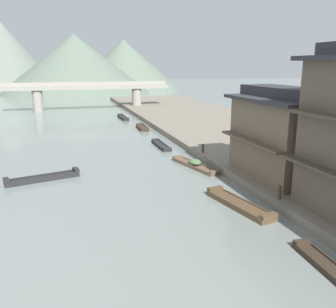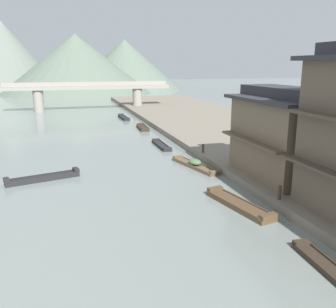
# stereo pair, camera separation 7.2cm
# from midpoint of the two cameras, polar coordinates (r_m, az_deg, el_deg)

# --- Properties ---
(riverbank_right) EXTENTS (18.00, 110.00, 0.61)m
(riverbank_right) POSITION_cam_midpoint_polar(r_m,az_deg,el_deg) (39.49, 15.00, 2.14)
(riverbank_right) COLOR slate
(riverbank_right) RESTS_ON ground
(boat_moored_nearest) EXTENTS (1.18, 5.16, 0.34)m
(boat_moored_nearest) POSITION_cam_midpoint_polar(r_m,az_deg,el_deg) (16.28, 25.49, -17.08)
(boat_moored_nearest) COLOR #33281E
(boat_moored_nearest) RESTS_ON ground
(boat_moored_second) EXTENTS (5.27, 2.10, 0.57)m
(boat_moored_second) POSITION_cam_midpoint_polar(r_m,az_deg,el_deg) (27.42, -19.41, -3.66)
(boat_moored_second) COLOR #232326
(boat_moored_second) RESTS_ON ground
(boat_moored_third) EXTENTS (0.91, 4.79, 0.40)m
(boat_moored_third) POSITION_cam_midpoint_polar(r_m,az_deg,el_deg) (36.51, -1.01, 1.39)
(boat_moored_third) COLOR #232326
(boat_moored_third) RESTS_ON ground
(boat_moored_far) EXTENTS (1.10, 5.15, 0.50)m
(boat_moored_far) POSITION_cam_midpoint_polar(r_m,az_deg,el_deg) (56.23, -7.09, 5.82)
(boat_moored_far) COLOR #232326
(boat_moored_far) RESTS_ON ground
(boat_midriver_drifting) EXTENTS (2.31, 5.66, 0.69)m
(boat_midriver_drifting) POSITION_cam_midpoint_polar(r_m,az_deg,el_deg) (29.21, 4.42, -1.73)
(boat_midriver_drifting) COLOR brown
(boat_midriver_drifting) RESTS_ON ground
(boat_midriver_upstream) EXTENTS (1.28, 4.04, 0.51)m
(boat_midriver_upstream) POSITION_cam_midpoint_polar(r_m,az_deg,el_deg) (46.69, -4.03, 4.21)
(boat_midriver_upstream) COLOR #33281E
(boat_midriver_upstream) RESTS_ON ground
(boat_upstream_distant) EXTENTS (2.15, 5.31, 0.51)m
(boat_upstream_distant) POSITION_cam_midpoint_polar(r_m,az_deg,el_deg) (21.55, 11.42, -8.01)
(boat_upstream_distant) COLOR brown
(boat_upstream_distant) RESTS_ON ground
(house_waterfront_tall) EXTENTS (5.68, 8.15, 6.14)m
(house_waterfront_tall) POSITION_cam_midpoint_polar(r_m,az_deg,el_deg) (25.80, 18.22, 3.20)
(house_waterfront_tall) COLOR #75604C
(house_waterfront_tall) RESTS_ON riverbank_right
(mooring_post_dock_mid) EXTENTS (0.20, 0.20, 0.82)m
(mooring_post_dock_mid) POSITION_cam_midpoint_polar(r_m,az_deg,el_deg) (21.60, 17.61, -5.92)
(mooring_post_dock_mid) COLOR #473828
(mooring_post_dock_mid) RESTS_ON riverbank_right
(mooring_post_dock_far) EXTENTS (0.20, 0.20, 0.77)m
(mooring_post_dock_far) POSITION_cam_midpoint_polar(r_m,az_deg,el_deg) (31.64, 5.73, 0.92)
(mooring_post_dock_far) COLOR #473828
(mooring_post_dock_far) RESTS_ON riverbank_right
(stone_bridge) EXTENTS (29.97, 2.40, 5.17)m
(stone_bridge) POSITION_cam_midpoint_polar(r_m,az_deg,el_deg) (67.91, -12.53, 9.82)
(stone_bridge) COLOR gray
(stone_bridge) RESTS_ON ground
(hill_far_west) EXTENTS (36.75, 36.75, 21.74)m
(hill_far_west) POSITION_cam_midpoint_polar(r_m,az_deg,el_deg) (127.69, -24.89, 14.07)
(hill_far_west) COLOR slate
(hill_far_west) RESTS_ON ground
(hill_far_centre) EXTENTS (44.17, 44.17, 17.10)m
(hill_far_centre) POSITION_cam_midpoint_polar(r_m,az_deg,el_deg) (111.53, -14.54, 13.88)
(hill_far_centre) COLOR #5B6B5B
(hill_far_centre) RESTS_ON ground
(hill_far_east) EXTENTS (38.41, 38.41, 16.67)m
(hill_far_east) POSITION_cam_midpoint_polar(r_m,az_deg,el_deg) (125.92, -6.95, 14.10)
(hill_far_east) COLOR #5B6B5B
(hill_far_east) RESTS_ON ground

